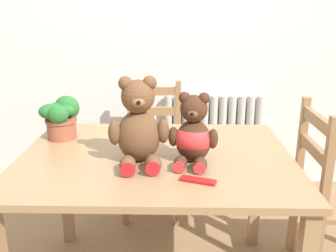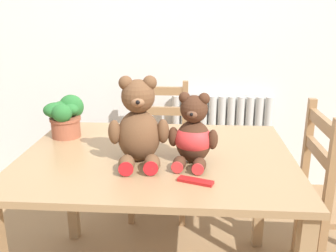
% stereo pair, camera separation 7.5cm
% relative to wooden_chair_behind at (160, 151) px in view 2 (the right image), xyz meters
% --- Properties ---
extents(wall_back, '(8.00, 0.04, 2.60)m').
position_rel_wooden_chair_behind_xyz_m(wall_back, '(0.07, 0.38, 0.85)').
color(wall_back, silver).
rests_on(wall_back, ground_plane).
extents(radiator, '(0.79, 0.10, 0.79)m').
position_rel_wooden_chair_behind_xyz_m(radiator, '(0.46, 0.31, -0.09)').
color(radiator, beige).
rests_on(radiator, ground_plane).
extents(dining_table, '(1.28, 0.98, 0.77)m').
position_rel_wooden_chair_behind_xyz_m(dining_table, '(0.07, -0.88, 0.22)').
color(dining_table, '#9E7A51').
rests_on(dining_table, ground_plane).
extents(wooden_chair_behind, '(0.40, 0.42, 0.94)m').
position_rel_wooden_chair_behind_xyz_m(wooden_chair_behind, '(0.00, 0.00, 0.00)').
color(wooden_chair_behind, '#997047').
rests_on(wooden_chair_behind, ground_plane).
extents(teddy_bear_left, '(0.27, 0.28, 0.39)m').
position_rel_wooden_chair_behind_xyz_m(teddy_bear_left, '(-0.00, -0.96, 0.49)').
color(teddy_bear_left, brown).
rests_on(teddy_bear_left, dining_table).
extents(teddy_bear_right, '(0.23, 0.24, 0.32)m').
position_rel_wooden_chair_behind_xyz_m(teddy_bear_right, '(0.24, -0.96, 0.45)').
color(teddy_bear_right, '#472819').
rests_on(teddy_bear_right, dining_table).
extents(potted_plant, '(0.19, 0.21, 0.22)m').
position_rel_wooden_chair_behind_xyz_m(potted_plant, '(-0.45, -0.64, 0.44)').
color(potted_plant, '#9E5138').
rests_on(potted_plant, dining_table).
extents(chocolate_bar, '(0.15, 0.09, 0.01)m').
position_rel_wooden_chair_behind_xyz_m(chocolate_bar, '(0.25, -1.16, 0.33)').
color(chocolate_bar, red).
rests_on(chocolate_bar, dining_table).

